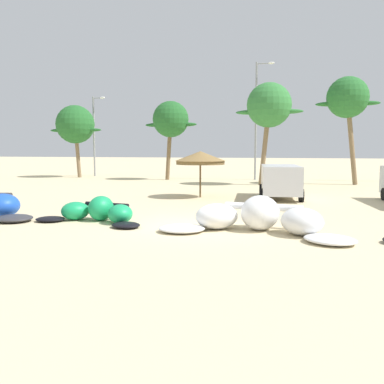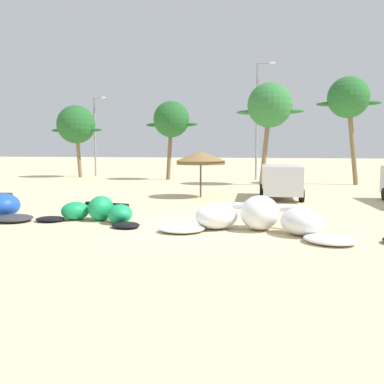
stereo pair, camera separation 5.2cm
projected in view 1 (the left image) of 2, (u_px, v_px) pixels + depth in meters
ground_plane at (187, 226)px, 14.75m from camera, size 260.00×260.00×0.00m
kite_left at (97, 212)px, 15.54m from camera, size 4.60×2.36×0.95m
kite_left_of_center at (258, 218)px, 13.60m from camera, size 6.49×3.27×1.17m
beach_umbrella_near_van at (200, 158)px, 23.35m from camera, size 2.89×2.89×2.63m
parked_car_second at (280, 179)px, 23.00m from camera, size 2.64×4.89×1.84m
palm_leftmost at (75, 125)px, 40.59m from camera, size 5.63×3.75×7.09m
palm_left at (171, 120)px, 37.07m from camera, size 4.86×3.24×7.08m
palm_left_of_gap at (269, 106)px, 31.31m from camera, size 5.10×3.40×7.80m
palm_center_left at (348, 99)px, 31.67m from camera, size 4.75×3.17×8.30m
lamppost_west at (95, 132)px, 42.55m from camera, size 1.42×0.24×8.15m
lamppost_west_center at (257, 116)px, 37.05m from camera, size 1.65×0.24×10.48m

